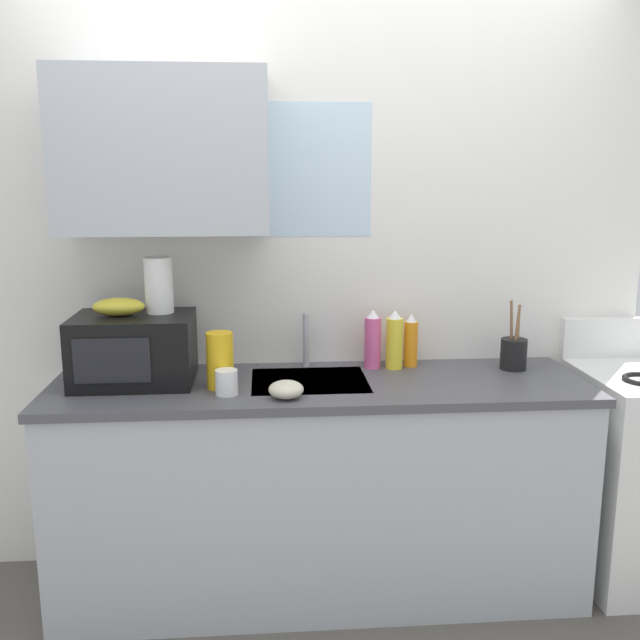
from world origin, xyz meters
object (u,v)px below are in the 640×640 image
microwave (134,349)px  dish_soap_bottle_pink (373,340)px  mug_white (227,382)px  utensil_crock (514,353)px  paper_towel_roll (159,285)px  dish_soap_bottle_orange (411,342)px  small_bowl (286,389)px  dish_soap_bottle_yellow (394,341)px  cereal_canister (220,360)px  banana_bunch (119,307)px

microwave → dish_soap_bottle_pink: bearing=8.3°
mug_white → dish_soap_bottle_pink: bearing=28.8°
utensil_crock → paper_towel_roll: bearing=-179.2°
dish_soap_bottle_orange → utensil_crock: utensil_crock is taller
microwave → dish_soap_bottle_orange: bearing=7.7°
dish_soap_bottle_pink → mug_white: size_ratio=2.65×
paper_towel_roll → utensil_crock: paper_towel_roll is taller
dish_soap_bottle_orange → paper_towel_roll: bearing=-174.4°
small_bowl → paper_towel_roll: bearing=148.4°
dish_soap_bottle_pink → mug_white: 0.69m
microwave → small_bowl: microwave is taller
microwave → dish_soap_bottle_orange: (1.14, 0.15, -0.03)m
mug_white → utensil_crock: bearing=12.3°
microwave → dish_soap_bottle_yellow: (1.06, 0.12, -0.02)m
microwave → utensil_crock: size_ratio=1.55×
small_bowl → microwave: bearing=157.1°
cereal_canister → dish_soap_bottle_orange: bearing=17.6°
banana_bunch → paper_towel_roll: (0.15, 0.05, 0.08)m
mug_white → utensil_crock: size_ratio=0.32×
banana_bunch → paper_towel_roll: paper_towel_roll is taller
microwave → dish_soap_bottle_yellow: microwave is taller
cereal_canister → utensil_crock: 1.23m
microwave → dish_soap_bottle_orange: size_ratio=2.00×
cereal_canister → utensil_crock: (1.22, 0.17, -0.04)m
utensil_crock → mug_white: bearing=-167.7°
banana_bunch → mug_white: size_ratio=2.11×
dish_soap_bottle_pink → utensil_crock: (0.59, -0.07, -0.05)m
banana_bunch → small_bowl: 0.74m
dish_soap_bottle_orange → dish_soap_bottle_pink: bearing=-176.2°
utensil_crock → microwave: bearing=-177.4°
paper_towel_roll → dish_soap_bottle_orange: size_ratio=0.96×
paper_towel_roll → dish_soap_bottle_pink: 0.91m
mug_white → small_bowl: bearing=-15.3°
cereal_canister → mug_white: size_ratio=2.29×
dish_soap_bottle_yellow → cereal_canister: size_ratio=1.15×
dish_soap_bottle_orange → microwave: bearing=-172.3°
banana_bunch → dish_soap_bottle_orange: (1.18, 0.15, -0.20)m
paper_towel_roll → small_bowl: size_ratio=1.69×
microwave → dish_soap_bottle_yellow: bearing=6.7°
cereal_canister → small_bowl: size_ratio=1.68×
cereal_canister → dish_soap_bottle_pink: bearing=20.9°
paper_towel_roll → utensil_crock: (1.46, 0.02, -0.31)m
dish_soap_bottle_orange → utensil_crock: size_ratio=0.77×
banana_bunch → small_bowl: (0.64, -0.25, -0.27)m
dish_soap_bottle_pink → dish_soap_bottle_orange: (0.17, 0.01, -0.01)m
microwave → utensil_crock: bearing=2.6°
small_bowl → dish_soap_bottle_yellow: bearing=38.4°
microwave → cereal_canister: microwave is taller
microwave → small_bowl: (0.59, -0.25, -0.10)m
paper_towel_roll → dish_soap_bottle_pink: paper_towel_roll is taller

